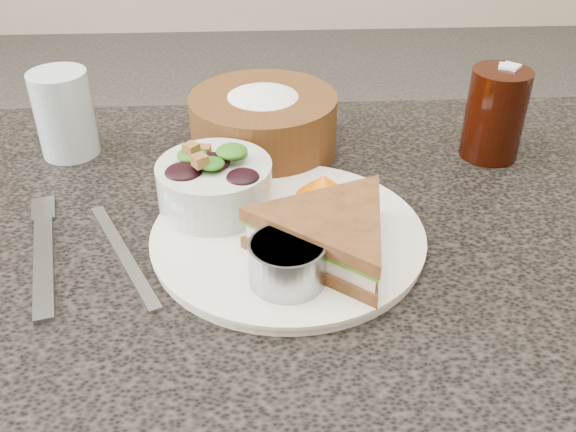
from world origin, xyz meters
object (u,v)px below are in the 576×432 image
at_px(dressing_ramekin, 287,263).
at_px(sandwich, 331,234).
at_px(bread_basket, 263,115).
at_px(cola_glass, 496,109).
at_px(salad_bowl, 214,178).
at_px(water_glass, 64,114).
at_px(dinner_plate, 288,237).

bearing_deg(dressing_ramekin, sandwich, 40.97).
bearing_deg(bread_basket, sandwich, -75.65).
bearing_deg(cola_glass, bread_basket, 175.41).
distance_m(sandwich, salad_bowl, 0.14).
bearing_deg(water_glass, cola_glass, -3.58).
height_order(salad_bowl, cola_glass, cola_glass).
height_order(bread_basket, water_glass, water_glass).
xyz_separation_m(dinner_plate, water_glass, (-0.25, 0.20, 0.05)).
distance_m(bread_basket, water_glass, 0.23).
bearing_deg(cola_glass, salad_bowl, -160.37).
height_order(sandwich, cola_glass, cola_glass).
height_order(dressing_ramekin, cola_glass, cola_glass).
bearing_deg(bread_basket, dressing_ramekin, -86.64).
bearing_deg(bread_basket, salad_bowl, -110.77).
relative_size(dinner_plate, salad_bowl, 2.26).
height_order(bread_basket, cola_glass, cola_glass).
distance_m(sandwich, dressing_ramekin, 0.06).
height_order(dinner_plate, sandwich, sandwich).
xyz_separation_m(salad_bowl, water_glass, (-0.18, 0.15, 0.01)).
height_order(dinner_plate, salad_bowl, salad_bowl).
height_order(dinner_plate, cola_glass, cola_glass).
bearing_deg(salad_bowl, water_glass, 141.21).
relative_size(dinner_plate, cola_glass, 2.21).
distance_m(sandwich, bread_basket, 0.23).
distance_m(dinner_plate, sandwich, 0.06).
distance_m(dinner_plate, salad_bowl, 0.10).
xyz_separation_m(salad_bowl, dressing_ramekin, (0.07, -0.12, -0.01)).
bearing_deg(water_glass, bread_basket, -2.42).
distance_m(salad_bowl, water_glass, 0.23).
bearing_deg(dinner_plate, cola_glass, 33.46).
relative_size(dressing_ramekin, bread_basket, 0.39).
relative_size(dinner_plate, bread_basket, 1.51).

